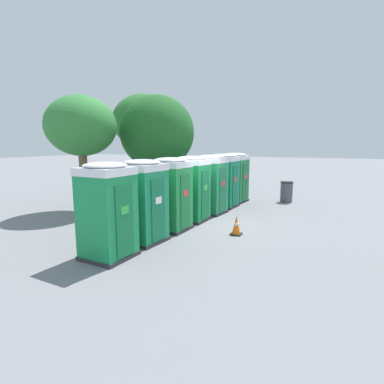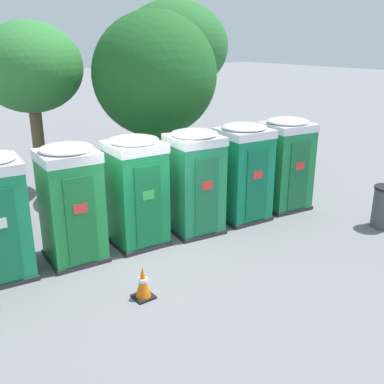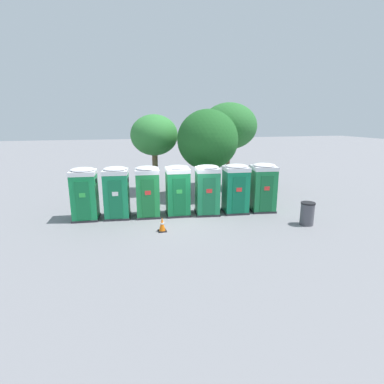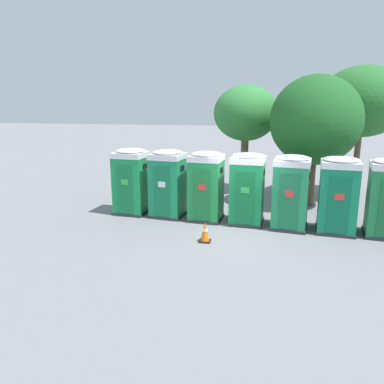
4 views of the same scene
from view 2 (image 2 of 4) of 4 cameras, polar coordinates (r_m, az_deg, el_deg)
ground_plane at (r=10.29m, az=-5.62°, el=-7.40°), size 120.00×120.00×0.00m
portapotty_2 at (r=9.74m, az=-15.09°, el=-1.35°), size 1.26×1.29×2.54m
portapotty_3 at (r=10.23m, az=-7.11°, el=0.16°), size 1.25×1.27×2.54m
portapotty_4 at (r=10.82m, az=0.32°, el=1.36°), size 1.33×1.34×2.54m
portapotty_5 at (r=11.67m, az=6.48°, el=2.57°), size 1.33×1.31×2.54m
portapotty_6 at (r=12.65m, az=11.74°, el=3.58°), size 1.38×1.35×2.54m
street_tree_0 at (r=14.15m, az=-19.86°, el=14.52°), size 3.00×3.00×5.05m
street_tree_1 at (r=13.54m, az=-4.75°, el=14.58°), size 3.63×3.63×5.34m
street_tree_2 at (r=16.40m, az=-2.28°, el=17.96°), size 3.75×3.75×5.83m
traffic_cone at (r=8.43m, az=-6.23°, el=-11.39°), size 0.36×0.36×0.64m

